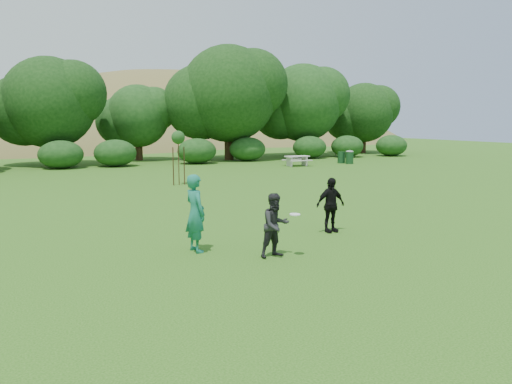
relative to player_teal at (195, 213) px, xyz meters
The scene contains 11 objects.
ground 3.14m from the player_teal, 15.88° to the right, with size 120.00×120.00×0.00m, color #19470C.
player_teal is the anchor object (origin of this frame).
player_grey 2.13m from the player_teal, 40.73° to the right, with size 0.78×0.61×1.61m, color black.
player_black 4.47m from the player_teal, ahead, with size 0.98×0.41×1.68m, color black.
trash_can_near 27.95m from the player_teal, 45.93° to the left, with size 0.60×0.60×0.90m, color #153C1F.
frisbee 2.59m from the player_teal, 38.74° to the right, with size 0.27×0.27×0.03m.
sapling 13.69m from the player_teal, 73.78° to the left, with size 0.70×0.70×2.85m.
picnic_table 24.63m from the player_teal, 52.47° to the left, with size 1.80×1.48×0.76m.
trash_can_lidded 27.58m from the player_teal, 44.52° to the left, with size 0.60×0.60×1.05m.
hillside 68.91m from the player_teal, 88.05° to the left, with size 150.00×72.00×52.00m.
tree_row 28.79m from the player_teal, 77.68° to the left, with size 53.92×10.38×9.62m.
Camera 1 is at (-7.16, -11.22, 3.42)m, focal length 35.00 mm.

